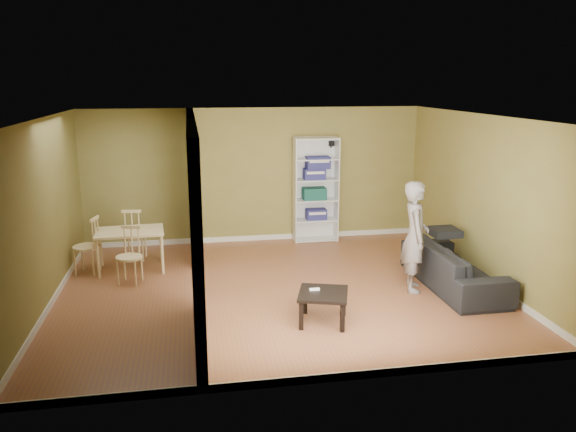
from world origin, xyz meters
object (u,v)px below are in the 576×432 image
(person, at_px, (416,227))
(chair_near, at_px, (129,256))
(chair_far, at_px, (135,234))
(coffee_table, at_px, (323,297))
(chair_left, at_px, (86,245))
(dining_table, at_px, (130,235))
(bookshelf, at_px, (315,189))
(sofa, at_px, (454,260))

(person, bearing_deg, chair_near, 91.57)
(chair_far, bearing_deg, chair_near, 96.43)
(coffee_table, distance_m, chair_far, 4.14)
(chair_left, bearing_deg, dining_table, 106.41)
(bookshelf, relative_size, chair_near, 2.28)
(bookshelf, xyz_separation_m, coffee_table, (-0.76, -3.87, -0.67))
(person, xyz_separation_m, coffee_table, (-1.63, -0.93, -0.63))
(coffee_table, bearing_deg, dining_table, 135.71)
(person, xyz_separation_m, dining_table, (-4.30, 1.68, -0.37))
(sofa, relative_size, person, 1.13)
(bookshelf, bearing_deg, dining_table, -159.82)
(person, height_order, coffee_table, person)
(person, xyz_separation_m, chair_left, (-5.00, 1.63, -0.50))
(bookshelf, bearing_deg, person, -73.50)
(dining_table, relative_size, chair_near, 1.22)
(sofa, xyz_separation_m, chair_left, (-5.66, 1.61, 0.05))
(sofa, distance_m, bookshelf, 3.36)
(person, bearing_deg, chair_far, 77.48)
(chair_left, bearing_deg, coffee_table, 65.01)
(chair_left, distance_m, chair_far, 0.94)
(bookshelf, distance_m, dining_table, 3.68)
(person, xyz_separation_m, chair_far, (-4.28, 2.24, -0.51))
(bookshelf, xyz_separation_m, dining_table, (-3.43, -1.26, -0.41))
(chair_far, bearing_deg, coffee_table, 135.72)
(bookshelf, relative_size, chair_left, 2.14)
(bookshelf, height_order, dining_table, bookshelf)
(coffee_table, xyz_separation_m, chair_far, (-2.65, 3.18, 0.12))
(bookshelf, xyz_separation_m, chair_far, (-3.41, -0.70, -0.55))
(person, distance_m, dining_table, 4.63)
(chair_left, height_order, chair_far, chair_left)
(sofa, height_order, chair_near, chair_near)
(sofa, relative_size, dining_table, 2.03)
(dining_table, height_order, chair_near, chair_near)
(chair_left, bearing_deg, sofa, 86.33)
(sofa, xyz_separation_m, person, (-0.66, -0.01, 0.56))
(sofa, height_order, chair_left, chair_left)
(sofa, bearing_deg, coffee_table, 112.17)
(dining_table, bearing_deg, chair_far, 87.56)
(person, relative_size, coffee_table, 3.12)
(coffee_table, distance_m, chair_left, 4.23)
(dining_table, bearing_deg, coffee_table, -44.29)
(sofa, height_order, dining_table, sofa)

